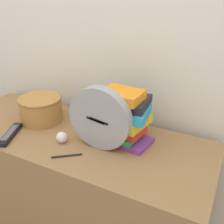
# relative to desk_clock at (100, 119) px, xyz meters

# --- Properties ---
(wall_back) EXTENTS (6.00, 0.04, 2.40)m
(wall_back) POSITION_rel_desk_clock_xyz_m (-0.17, 0.35, 0.31)
(wall_back) COLOR silver
(wall_back) RESTS_ON ground_plane
(desk) EXTENTS (1.34, 0.50, 0.75)m
(desk) POSITION_rel_desk_clock_xyz_m (-0.17, 0.03, -0.52)
(desk) COLOR olive
(desk) RESTS_ON ground_plane
(desk_clock) EXTENTS (0.28, 0.05, 0.28)m
(desk_clock) POSITION_rel_desk_clock_xyz_m (0.00, 0.00, 0.00)
(desk_clock) COLOR #99999E
(desk_clock) RESTS_ON desk
(book_stack) EXTENTS (0.26, 0.21, 0.24)m
(book_stack) POSITION_rel_desk_clock_xyz_m (0.06, 0.10, -0.02)
(book_stack) COLOR #7A3899
(book_stack) RESTS_ON desk
(basket) EXTENTS (0.22, 0.22, 0.13)m
(basket) POSITION_rel_desk_clock_xyz_m (-0.40, 0.08, -0.07)
(basket) COLOR #B27A3D
(basket) RESTS_ON desk
(tv_remote) EXTENTS (0.11, 0.19, 0.02)m
(tv_remote) POSITION_rel_desk_clock_xyz_m (-0.42, -0.12, -0.13)
(tv_remote) COLOR black
(tv_remote) RESTS_ON desk
(crumpled_paper_ball) EXTENTS (0.05, 0.05, 0.05)m
(crumpled_paper_ball) POSITION_rel_desk_clock_xyz_m (-0.17, -0.05, -0.12)
(crumpled_paper_ball) COLOR white
(crumpled_paper_ball) RESTS_ON desk
(pen) EXTENTS (0.11, 0.08, 0.01)m
(pen) POSITION_rel_desk_clock_xyz_m (-0.09, -0.13, -0.14)
(pen) COLOR black
(pen) RESTS_ON desk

